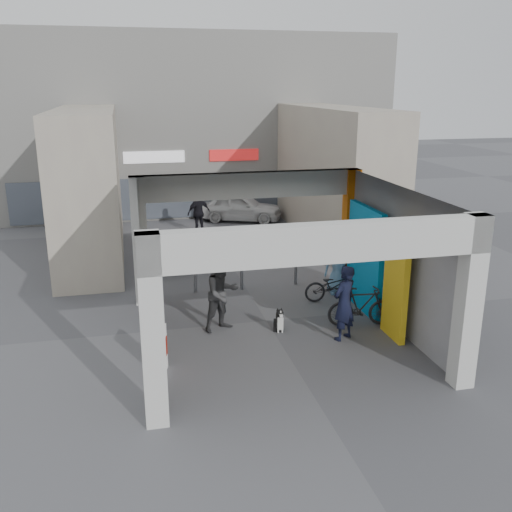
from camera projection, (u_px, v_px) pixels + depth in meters
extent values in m
plane|color=#545459|center=(266.00, 321.00, 14.53)|extent=(90.00, 90.00, 0.00)
cube|color=beige|center=(152.00, 332.00, 9.65)|extent=(0.40, 0.40, 3.50)
cube|color=beige|center=(140.00, 242.00, 15.24)|extent=(0.40, 0.40, 3.50)
cube|color=beige|center=(469.00, 303.00, 10.94)|extent=(0.40, 0.40, 3.50)
cube|color=#CB610B|center=(350.00, 229.00, 16.54)|extent=(0.40, 0.40, 3.50)
plane|color=beige|center=(145.00, 277.00, 12.45)|extent=(0.00, 6.40, 6.40)
plane|color=#939398|center=(397.00, 259.00, 13.74)|extent=(0.00, 6.40, 6.40)
cube|color=#0C84C4|center=(365.00, 259.00, 14.90)|extent=(0.15, 2.00, 2.80)
cube|color=yellow|center=(396.00, 281.00, 13.22)|extent=(0.15, 1.00, 2.80)
plane|color=beige|center=(278.00, 192.00, 12.59)|extent=(6.40, 6.40, 0.00)
cube|color=beige|center=(249.00, 185.00, 15.54)|extent=(6.40, 0.30, 0.70)
cube|color=beige|center=(324.00, 243.00, 9.84)|extent=(6.40, 0.30, 0.70)
cube|color=silver|center=(247.00, 186.00, 15.71)|extent=(4.20, 0.05, 0.55)
cube|color=silver|center=(194.00, 125.00, 26.44)|extent=(18.00, 4.00, 8.00)
cube|color=#515966|center=(202.00, 197.00, 25.39)|extent=(16.20, 0.06, 1.80)
cube|color=white|center=(154.00, 157.00, 24.45)|extent=(2.60, 0.06, 0.50)
cube|color=red|center=(234.00, 155.00, 25.21)|extent=(2.20, 0.06, 0.50)
cube|color=#AAA28D|center=(89.00, 183.00, 19.84)|extent=(2.00, 9.00, 5.00)
cube|color=#AAA28D|center=(333.00, 174.00, 21.78)|extent=(2.00, 9.00, 5.00)
cylinder|color=gray|center=(195.00, 279.00, 16.43)|extent=(0.09, 0.09, 0.81)
cylinder|color=gray|center=(242.00, 276.00, 16.65)|extent=(0.09, 0.09, 0.85)
cylinder|color=gray|center=(296.00, 270.00, 17.09)|extent=(0.09, 0.09, 0.88)
cube|color=silver|center=(163.00, 351.00, 11.77)|extent=(0.21, 0.55, 1.00)
cube|color=red|center=(165.00, 348.00, 11.77)|extent=(0.13, 0.38, 0.40)
cube|color=silver|center=(153.00, 290.00, 15.26)|extent=(0.10, 0.55, 1.00)
cube|color=red|center=(154.00, 288.00, 15.25)|extent=(0.06, 0.39, 0.40)
cylinder|color=#A2A2A7|center=(191.00, 260.00, 18.33)|extent=(0.06, 0.06, 0.76)
cylinder|color=#A2A2A7|center=(191.00, 270.00, 18.44)|extent=(0.46, 0.46, 0.02)
cylinder|color=#A2A2A7|center=(190.00, 248.00, 18.22)|extent=(0.73, 0.73, 0.05)
cube|color=#A2A2A7|center=(172.00, 267.00, 18.04)|extent=(0.40, 0.40, 0.47)
cube|color=#A2A2A7|center=(170.00, 251.00, 18.08)|extent=(0.40, 0.05, 0.47)
cube|color=#A2A2A7|center=(205.00, 258.00, 18.98)|extent=(0.40, 0.40, 0.47)
cube|color=#A2A2A7|center=(203.00, 243.00, 19.02)|extent=(0.40, 0.05, 0.47)
cube|color=#A2A2A7|center=(179.00, 259.00, 18.89)|extent=(0.40, 0.40, 0.47)
cube|color=#A2A2A7|center=(178.00, 244.00, 18.94)|extent=(0.40, 0.05, 0.47)
cube|color=black|center=(167.00, 258.00, 19.22)|extent=(1.34, 0.67, 0.34)
cube|color=#1C5E1A|center=(167.00, 255.00, 19.02)|extent=(1.12, 0.39, 0.20)
cube|color=#1C5E1A|center=(167.00, 247.00, 19.11)|extent=(1.12, 0.39, 0.20)
cube|color=#1C5E1A|center=(166.00, 239.00, 19.20)|extent=(1.12, 0.39, 0.20)
cube|color=#1C5E1A|center=(231.00, 244.00, 21.03)|extent=(0.54, 0.48, 0.28)
cube|color=#294997|center=(231.00, 237.00, 20.95)|extent=(0.54, 0.48, 0.28)
cube|color=black|center=(278.00, 325.00, 13.98)|extent=(0.23, 0.30, 0.23)
cube|color=black|center=(280.00, 321.00, 13.81)|extent=(0.18, 0.15, 0.34)
cube|color=silver|center=(280.00, 324.00, 13.75)|extent=(0.14, 0.03, 0.32)
cylinder|color=silver|center=(278.00, 328.00, 13.78)|extent=(0.04, 0.04, 0.26)
cylinder|color=silver|center=(282.00, 327.00, 13.81)|extent=(0.04, 0.04, 0.26)
sphere|color=black|center=(280.00, 313.00, 13.74)|extent=(0.18, 0.18, 0.18)
cube|color=silver|center=(281.00, 315.00, 13.65)|extent=(0.08, 0.11, 0.06)
cone|color=black|center=(278.00, 309.00, 13.74)|extent=(0.07, 0.07, 0.08)
cone|color=black|center=(281.00, 309.00, 13.76)|extent=(0.07, 0.07, 0.08)
imported|color=black|center=(344.00, 303.00, 13.24)|extent=(0.79, 0.70, 1.81)
imported|color=#3A3A3C|center=(222.00, 293.00, 13.77)|extent=(1.12, 1.02, 1.87)
imported|color=#5D8CB5|center=(339.00, 265.00, 16.24)|extent=(0.93, 0.73, 1.69)
imported|color=black|center=(199.00, 212.00, 22.84)|extent=(1.10, 0.80, 1.73)
imported|color=black|center=(335.00, 285.00, 15.77)|extent=(1.72, 0.67, 0.89)
imported|color=black|center=(361.00, 306.00, 14.11)|extent=(1.74, 0.68, 1.02)
imported|color=silver|center=(240.00, 207.00, 25.10)|extent=(3.92, 2.74, 1.24)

